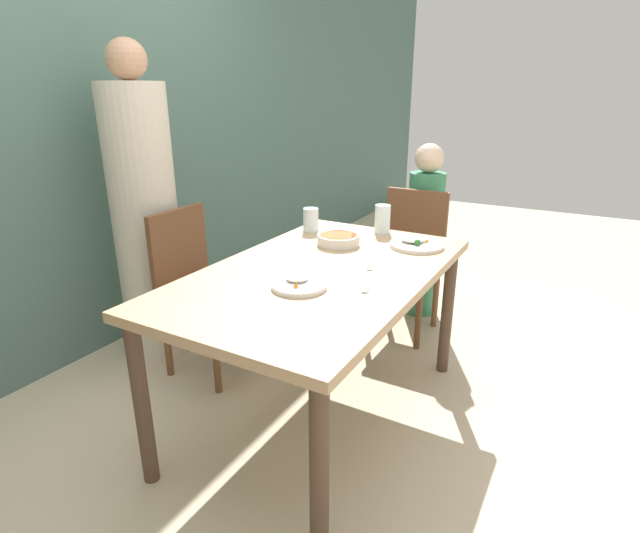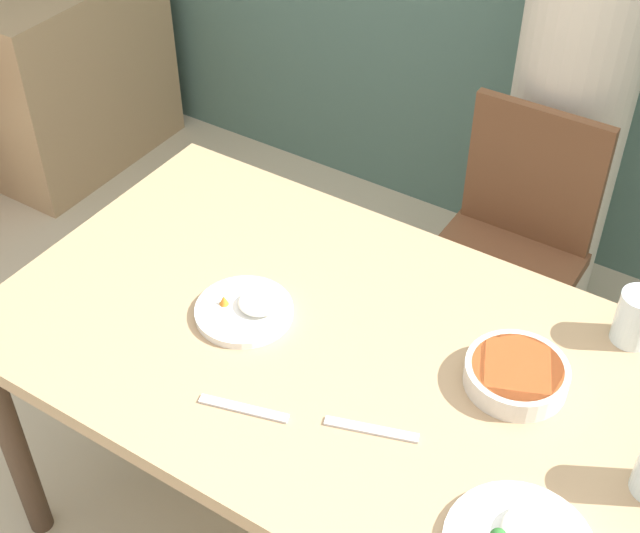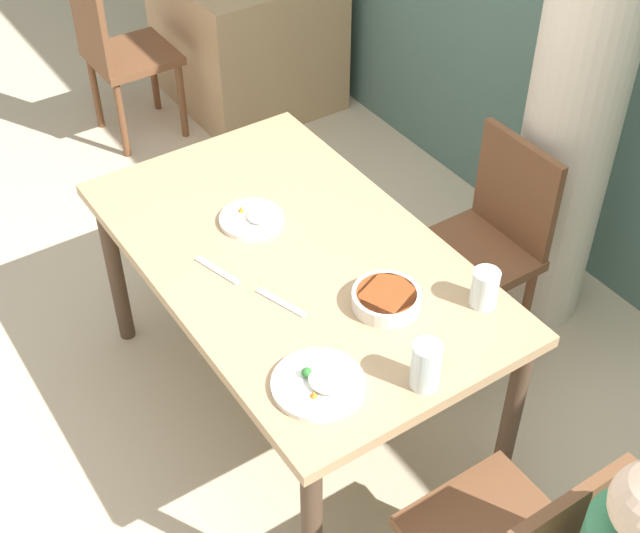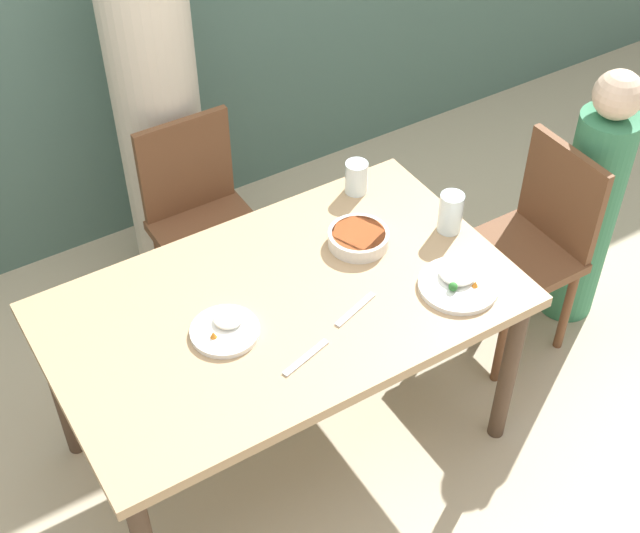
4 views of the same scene
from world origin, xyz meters
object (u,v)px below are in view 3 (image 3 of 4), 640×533
(bowl_curry, at_px, (386,299))
(glass_water_tall, at_px, (426,365))
(chair_adult_spot, at_px, (485,241))
(plate_rice_adult, at_px, (253,218))
(person_adult, at_px, (567,144))

(bowl_curry, height_order, glass_water_tall, glass_water_tall)
(chair_adult_spot, relative_size, bowl_curry, 4.21)
(chair_adult_spot, distance_m, glass_water_tall, 1.01)
(chair_adult_spot, relative_size, plate_rice_adult, 4.07)
(plate_rice_adult, xyz_separation_m, glass_water_tall, (0.87, 0.02, 0.06))
(bowl_curry, xyz_separation_m, plate_rice_adult, (-0.56, -0.12, -0.01))
(person_adult, bearing_deg, bowl_curry, -75.08)
(bowl_curry, distance_m, glass_water_tall, 0.32)
(person_adult, distance_m, glass_water_tall, 1.26)
(chair_adult_spot, bearing_deg, person_adult, 90.00)
(person_adult, relative_size, plate_rice_adult, 7.88)
(bowl_curry, distance_m, plate_rice_adult, 0.58)
(chair_adult_spot, relative_size, person_adult, 0.52)
(chair_adult_spot, xyz_separation_m, bowl_curry, (0.27, -0.67, 0.27))
(plate_rice_adult, height_order, glass_water_tall, glass_water_tall)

